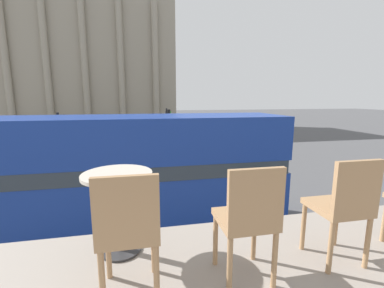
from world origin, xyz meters
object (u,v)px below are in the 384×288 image
cafe_dining_table (118,195)px  car_white (120,155)px  cafe_chair_2 (343,205)px  traffic_light_mid (168,126)px  traffic_light_far (167,122)px  cafe_chair_0 (128,228)px  double_decker_bus (123,170)px  cafe_chair_1 (248,217)px  traffic_light_near (62,141)px  plaza_building_left (75,58)px  car_silver (12,163)px  pedestrian_black (124,132)px

cafe_dining_table → car_white: (-1.25, 16.21, -3.13)m
cafe_chair_2 → traffic_light_mid: 18.00m
traffic_light_mid → traffic_light_far: (0.77, 7.93, -0.39)m
cafe_chair_0 → car_white: 17.14m
double_decker_bus → cafe_dining_table: bearing=-91.7°
cafe_chair_1 → traffic_light_near: bearing=112.9°
cafe_chair_1 → traffic_light_mid: (1.39, 18.00, -1.25)m
cafe_chair_1 → plaza_building_left: plaza_building_left is taller
cafe_chair_0 → traffic_light_near: 12.45m
cafe_chair_1 → traffic_light_mid: size_ratio=0.23×
cafe_chair_0 → traffic_light_far: (3.00, 25.92, -1.64)m
cafe_dining_table → cafe_chair_1: 1.12m
car_white → traffic_light_near: bearing=-57.8°
plaza_building_left → car_silver: (1.70, -27.52, -10.27)m
plaza_building_left → traffic_light_mid: bearing=-65.2°
cafe_chair_0 → car_silver: (-7.81, 15.90, -3.11)m
cafe_chair_0 → cafe_chair_2: same height
double_decker_bus → traffic_light_near: double_decker_bus is taller
double_decker_bus → car_silver: bearing=124.4°
cafe_chair_0 → car_silver: bearing=123.1°
cafe_dining_table → cafe_chair_2: bearing=-16.9°
traffic_light_near → traffic_light_mid: (5.90, 6.16, -0.04)m
car_white → car_silver: (-6.46, -0.90, 0.00)m
cafe_chair_2 → plaza_building_left: size_ratio=0.03×
car_silver → pedestrian_black: size_ratio=2.29×
cafe_chair_1 → traffic_light_near: cafe_chair_1 is taller
cafe_chair_2 → plaza_building_left: 45.37m
double_decker_bus → plaza_building_left: (-9.02, 36.42, 8.69)m
cafe_chair_2 → car_white: 17.31m
cafe_chair_2 → pedestrian_black: bearing=99.3°
pedestrian_black → cafe_chair_1: bearing=-27.6°
car_white → car_silver: bearing=-114.8°
traffic_light_mid → car_white: bearing=-161.6°
plaza_building_left → traffic_light_far: size_ratio=9.47×
car_silver → cafe_chair_0: bearing=121.7°
double_decker_bus → traffic_light_mid: (2.72, 10.99, 0.28)m
traffic_light_far → cafe_dining_table: bearing=-97.0°
cafe_chair_1 → traffic_light_far: (2.16, 25.93, -1.64)m
traffic_light_near → traffic_light_mid: size_ratio=1.02×
cafe_chair_1 → traffic_light_far: 26.07m
double_decker_bus → traffic_light_near: size_ratio=2.73×
cafe_chair_2 → cafe_chair_1: bearing=-174.4°
traffic_light_near → pedestrian_black: size_ratio=2.18×
traffic_light_far → car_white: 10.22m
plaza_building_left → cafe_chair_1: bearing=-76.6°
traffic_light_near → pedestrian_black: (2.09, 14.72, -1.53)m
cafe_dining_table → pedestrian_black: 26.16m
cafe_chair_2 → car_silver: bearing=123.2°
traffic_light_far → traffic_light_mid: bearing=-95.6°
car_silver → double_decker_bus: bearing=135.0°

